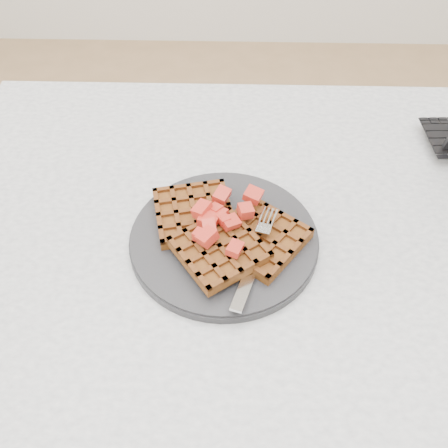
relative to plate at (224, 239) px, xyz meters
The scene contains 6 objects.
ground 0.77m from the plate, ahead, with size 4.00×4.00×0.00m, color tan.
table 0.19m from the plate, ahead, with size 1.20×0.80×0.75m.
plate is the anchor object (origin of this frame).
waffles 0.02m from the plate, 87.49° to the right, with size 0.24×0.21×0.03m.
strawberry_pile 0.05m from the plate, 90.00° to the right, with size 0.15×0.15×0.02m, color #A91D15, non-canonical shape.
fork 0.06m from the plate, 42.03° to the right, with size 0.02×0.18×0.02m, color silver, non-canonical shape.
Camera 1 is at (-0.13, -0.48, 1.31)m, focal length 40.00 mm.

